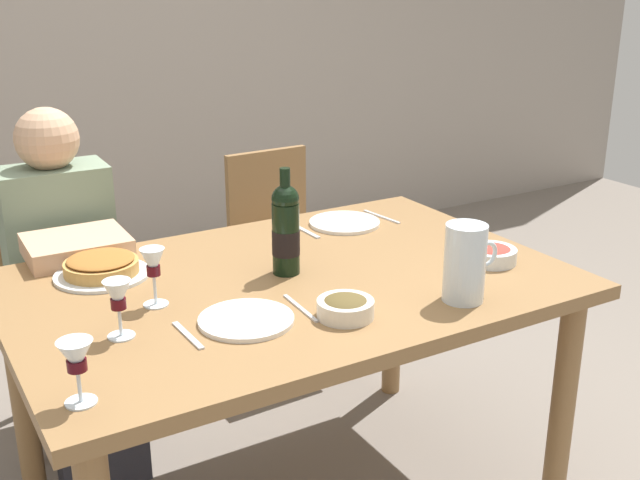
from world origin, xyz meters
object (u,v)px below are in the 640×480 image
dinner_plate_left_setting (246,320)px  dinner_plate_right_setting (345,223)px  salad_bowl (491,254)px  water_pitcher (465,267)px  wine_glass_right_diner (118,298)px  wine_bottle (286,229)px  wine_glass_centre (153,266)px  dining_table (289,309)px  olive_bowl (347,306)px  wine_glass_left_diner (76,360)px  chair_left (58,291)px  diner_left (70,282)px  chair_right (280,245)px  baked_tart (101,267)px

dinner_plate_left_setting → dinner_plate_right_setting: bearing=40.3°
salad_bowl → dinner_plate_left_setting: 0.78m
water_pitcher → wine_glass_right_diner: water_pitcher is taller
wine_bottle → salad_bowl: size_ratio=2.03×
wine_glass_centre → dinner_plate_right_setting: size_ratio=0.65×
dining_table → olive_bowl: size_ratio=10.63×
wine_glass_left_diner → chair_left: wine_glass_left_diner is taller
olive_bowl → diner_left: (-0.46, 0.93, -0.17)m
wine_glass_right_diner → chair_left: wine_glass_right_diner is taller
water_pitcher → olive_bowl: bearing=168.0°
dinner_plate_left_setting → wine_glass_centre: bearing=126.5°
dining_table → wine_glass_centre: (-0.38, 0.01, 0.20)m
water_pitcher → dinner_plate_right_setting: size_ratio=0.87×
dining_table → wine_bottle: size_ratio=4.97×
wine_glass_left_diner → chair_right: size_ratio=0.16×
dining_table → wine_glass_left_diner: (-0.66, -0.36, 0.19)m
baked_tart → wine_bottle: bearing=-27.6°
wine_glass_right_diner → chair_left: bearing=86.7°
wine_glass_right_diner → dining_table: bearing=13.0°
wine_glass_right_diner → diner_left: 0.80m
dinner_plate_right_setting → water_pitcher: bearing=-95.9°
wine_glass_left_diner → wine_glass_right_diner: 0.29m
wine_glass_right_diner → dinner_plate_left_setting: (0.28, -0.08, -0.09)m
dining_table → water_pitcher: water_pitcher is taller
baked_tart → dinner_plate_left_setting: (0.22, -0.47, -0.02)m
diner_left → wine_glass_centre: bearing=98.2°
baked_tart → wine_glass_right_diner: size_ratio=1.86×
wine_glass_centre → chair_right: wine_glass_centre is taller
dinner_plate_left_setting → dinner_plate_right_setting: (0.61, 0.52, 0.00)m
water_pitcher → wine_glass_left_diner: bearing=-179.7°
dining_table → salad_bowl: (0.56, -0.19, 0.12)m
olive_bowl → chair_left: size_ratio=0.16×
olive_bowl → wine_glass_right_diner: 0.54m
water_pitcher → baked_tart: water_pitcher is taller
wine_glass_right_diner → dinner_plate_right_setting: bearing=26.3°
wine_bottle → chair_left: (-0.46, 0.84, -0.39)m
water_pitcher → chair_right: size_ratio=0.23×
olive_bowl → wine_glass_left_diner: wine_glass_left_diner is taller
baked_tart → chair_right: chair_right is taller
chair_left → baked_tart: bearing=92.2°
wine_glass_right_diner → olive_bowl: bearing=-18.8°
dinner_plate_left_setting → wine_glass_left_diner: bearing=-159.0°
baked_tart → olive_bowl: bearing=-52.1°
dining_table → chair_left: 1.00m
dining_table → chair_left: bearing=117.1°
water_pitcher → chair_left: size_ratio=0.23×
wine_glass_left_diner → chair_left: (0.21, 1.24, -0.36)m
dinner_plate_right_setting → chair_right: size_ratio=0.27×
wine_bottle → wine_glass_centre: bearing=-176.2°
dining_table → wine_bottle: bearing=70.8°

